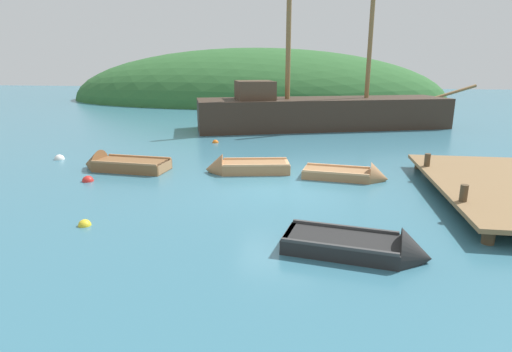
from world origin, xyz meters
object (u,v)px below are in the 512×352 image
Objects in this scene: rowboat_near_dock at (352,176)px; buoy_yellow at (85,226)px; rowboat_portside at (367,250)px; buoy_white at (60,159)px; buoy_red at (88,181)px; buoy_orange at (215,143)px; sailing_ship at (321,117)px; rowboat_center at (242,169)px; rowboat_outer_left at (119,166)px.

rowboat_near_dock is 8.96m from buoy_yellow.
rowboat_portside is at bearing -83.71° from rowboat_near_dock.
buoy_white is (-12.25, 1.26, -0.09)m from rowboat_near_dock.
buoy_red is (-9.18, -1.73, -0.09)m from rowboat_near_dock.
buoy_orange is (2.62, 7.79, 0.00)m from buoy_red.
buoy_white is at bearing -154.15° from sailing_ship.
rowboat_center is at bearing -122.40° from sailing_ship.
rowboat_near_dock is 9.50× the size of buoy_orange.
buoy_yellow is at bearing -134.41° from rowboat_near_dock.
buoy_orange is at bearing -106.29° from rowboat_outer_left.
rowboat_center is at bearing 22.05° from buoy_red.
buoy_white is (-12.13, 7.41, -0.10)m from rowboat_portside.
rowboat_center reaches higher than buoy_orange.
rowboat_near_dock is at bearing 164.46° from rowboat_center.
rowboat_near_dock reaches higher than buoy_yellow.
sailing_ship is 8.11m from buoy_orange.
rowboat_center is 1.08× the size of rowboat_near_dock.
buoy_white is at bearing -17.25° from rowboat_center.
rowboat_outer_left is 10.72m from rowboat_portside.
sailing_ship is at bearing 102.85° from rowboat_near_dock.
rowboat_near_dock is 7.21× the size of buoy_white.
rowboat_near_dock is 9.34m from buoy_red.
rowboat_near_dock is at bearing -175.36° from rowboat_outer_left.
buoy_yellow is (-5.88, -17.62, -0.70)m from sailing_ship.
buoy_orange is at bearing 87.62° from buoy_yellow.
rowboat_outer_left is 5.86m from buoy_yellow.
buoy_orange is at bearing 127.24° from rowboat_portside.
rowboat_portside is (8.77, -6.16, -0.03)m from rowboat_outer_left.
rowboat_outer_left reaches higher than rowboat_near_dock.
buoy_white reaches higher than buoy_red.
buoy_white is (-5.21, 6.81, 0.00)m from buoy_yellow.
buoy_orange is (-5.40, -6.01, -0.70)m from sailing_ship.
buoy_orange is (-6.44, 12.21, -0.10)m from rowboat_portside.
sailing_ship is 5.48× the size of rowboat_center.
rowboat_near_dock is 9.55× the size of buoy_yellow.
sailing_ship is 12.11m from rowboat_center.
sailing_ship reaches higher than rowboat_outer_left.
buoy_yellow is 8.57m from buoy_white.
rowboat_outer_left is at bearing -20.32° from buoy_white.
buoy_orange is (5.69, 4.80, 0.00)m from buoy_white.
buoy_orange is (2.33, 6.04, -0.14)m from rowboat_outer_left.
sailing_ship is at bearing -114.77° from rowboat_center.
rowboat_outer_left reaches higher than rowboat_portside.
sailing_ship reaches higher than buoy_white.
rowboat_near_dock is 8.93m from buoy_orange.
rowboat_center is 6.59m from buoy_yellow.
rowboat_outer_left is 1.07× the size of rowboat_center.
sailing_ship reaches higher than rowboat_center.
sailing_ship is 15.98m from buoy_red.
sailing_ship is 45.78× the size of buoy_red.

